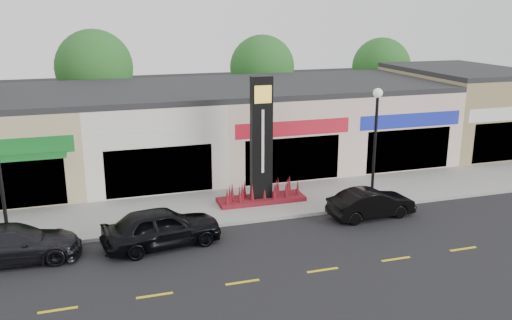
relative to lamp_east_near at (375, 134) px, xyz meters
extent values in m
plane|color=black|center=(-8.00, -2.50, -3.48)|extent=(120.00, 120.00, 0.00)
cube|color=gray|center=(-8.00, 1.85, -3.40)|extent=(52.00, 4.30, 0.15)
cube|color=gray|center=(-8.00, -0.40, -3.40)|extent=(52.00, 0.20, 0.15)
cube|color=tan|center=(-16.50, 9.00, -1.23)|extent=(7.00, 10.00, 4.50)
cube|color=#262628|center=(-16.50, 9.00, 1.17)|extent=(7.00, 10.00, 0.30)
cube|color=black|center=(-16.50, 4.05, -2.08)|extent=(5.25, 0.10, 2.40)
cube|color=#176B27|center=(-16.50, 4.05, -0.38)|extent=(6.30, 0.12, 0.80)
cube|color=#176B27|center=(-16.50, 3.60, -0.78)|extent=(5.60, 0.90, 0.12)
cube|color=silver|center=(-9.50, 9.00, -1.23)|extent=(7.00, 10.00, 4.50)
cube|color=#262628|center=(-9.50, 9.00, 1.17)|extent=(7.00, 10.00, 0.30)
cube|color=black|center=(-9.50, 4.05, -2.08)|extent=(5.25, 0.10, 2.40)
cube|color=silver|center=(-9.50, 4.05, -0.38)|extent=(6.30, 0.12, 0.80)
cube|color=#CDAC9C|center=(-2.50, 9.00, -1.23)|extent=(7.00, 10.00, 4.50)
cube|color=#262628|center=(-2.50, 9.00, 1.17)|extent=(7.00, 10.00, 0.30)
cube|color=black|center=(-2.50, 4.05, -2.08)|extent=(5.25, 0.10, 2.40)
cube|color=red|center=(-2.50, 4.05, -0.38)|extent=(6.30, 0.12, 0.80)
cube|color=#CDAC9C|center=(4.50, 9.00, -1.23)|extent=(7.00, 10.00, 4.50)
cube|color=#262628|center=(4.50, 9.00, 1.17)|extent=(7.00, 10.00, 0.30)
cube|color=black|center=(4.50, 4.05, -2.08)|extent=(5.25, 0.10, 2.40)
cube|color=#1A29B8|center=(4.50, 4.05, -0.38)|extent=(6.30, 0.12, 0.80)
cube|color=olive|center=(11.50, 9.00, -0.98)|extent=(7.00, 10.00, 5.00)
cube|color=#262628|center=(11.50, 9.00, 1.67)|extent=(7.00, 10.00, 0.30)
cube|color=black|center=(11.50, 4.05, -2.08)|extent=(5.25, 0.10, 2.40)
cylinder|color=#382619|center=(-12.00, 17.00, -1.90)|extent=(0.36, 0.36, 3.15)
sphere|color=#215019|center=(-12.00, 17.00, 1.75)|extent=(5.20, 5.20, 5.20)
cylinder|color=#382619|center=(0.00, 17.00, -1.99)|extent=(0.36, 0.36, 2.97)
sphere|color=#215019|center=(0.00, 17.00, 1.42)|extent=(4.80, 4.80, 4.80)
cylinder|color=#382619|center=(10.00, 17.00, -2.08)|extent=(0.36, 0.36, 2.80)
sphere|color=#215019|center=(10.00, 17.00, 1.16)|extent=(4.60, 4.60, 4.60)
cylinder|color=black|center=(-16.00, 0.00, -3.18)|extent=(0.32, 0.32, 0.30)
cylinder|color=black|center=(-16.00, 0.00, -0.68)|extent=(0.14, 0.14, 5.00)
cylinder|color=black|center=(0.00, 0.00, -3.18)|extent=(0.32, 0.32, 0.30)
cylinder|color=black|center=(0.00, 0.00, -0.68)|extent=(0.14, 0.14, 5.00)
sphere|color=silver|center=(0.00, 0.00, 1.92)|extent=(0.44, 0.44, 0.44)
cube|color=maroon|center=(-5.00, 1.70, -3.23)|extent=(4.20, 1.30, 0.20)
cube|color=black|center=(-5.00, 1.70, -0.33)|extent=(1.00, 0.40, 6.00)
cube|color=yellow|center=(-5.00, 1.48, 1.87)|extent=(0.80, 0.05, 0.80)
cube|color=silver|center=(-5.00, 1.48, -0.33)|extent=(0.12, 0.04, 3.00)
imported|color=black|center=(-15.65, -1.42, -2.77)|extent=(2.13, 4.90, 1.40)
imported|color=black|center=(-10.20, -1.67, -2.68)|extent=(2.57, 4.89, 1.59)
imported|color=black|center=(-0.79, -1.36, -2.82)|extent=(1.64, 4.04, 1.30)
camera|label=1|loc=(-12.57, -21.67, 5.58)|focal=38.00mm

